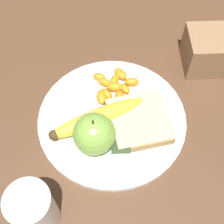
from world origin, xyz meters
name	(u,v)px	position (x,y,z in m)	size (l,w,h in m)	color
ground_plane	(112,121)	(0.00, 0.00, 0.00)	(3.00, 3.00, 0.00)	brown
plate	(112,119)	(0.00, 0.00, 0.01)	(0.28, 0.28, 0.01)	white
juice_glass	(34,210)	(-0.18, 0.13, 0.04)	(0.07, 0.07, 0.09)	silver
apple	(94,134)	(-0.05, 0.03, 0.05)	(0.07, 0.07, 0.08)	#84BC47
banana	(98,118)	(-0.01, 0.03, 0.03)	(0.10, 0.19, 0.03)	yellow
bread_slice	(138,121)	(-0.02, -0.05, 0.02)	(0.13, 0.12, 0.02)	#AB8751
fork	(107,117)	(0.00, 0.01, 0.01)	(0.18, 0.10, 0.00)	#B2B2B7
jam_packet	(120,145)	(-0.06, -0.01, 0.02)	(0.04, 0.03, 0.02)	silver
orange_segment_0	(120,74)	(0.10, -0.02, 0.02)	(0.04, 0.03, 0.02)	orange
orange_segment_1	(102,97)	(0.04, 0.02, 0.02)	(0.03, 0.02, 0.02)	orange
orange_segment_2	(106,94)	(0.05, 0.01, 0.02)	(0.03, 0.03, 0.02)	orange
orange_segment_3	(120,98)	(0.04, -0.02, 0.02)	(0.03, 0.02, 0.02)	orange
orange_segment_4	(132,82)	(0.08, -0.04, 0.02)	(0.02, 0.03, 0.02)	orange
orange_segment_5	(114,87)	(0.07, -0.01, 0.02)	(0.02, 0.04, 0.02)	orange
orange_segment_6	(125,89)	(0.06, -0.03, 0.02)	(0.03, 0.03, 0.01)	orange
orange_segment_7	(114,80)	(0.08, -0.01, 0.02)	(0.03, 0.02, 0.01)	orange
orange_segment_8	(99,77)	(0.09, 0.02, 0.02)	(0.02, 0.03, 0.01)	orange
orange_segment_9	(104,82)	(0.08, 0.01, 0.02)	(0.03, 0.03, 0.02)	orange
condiment_caddy	(207,51)	(0.14, -0.20, 0.04)	(0.09, 0.09, 0.08)	#93704C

